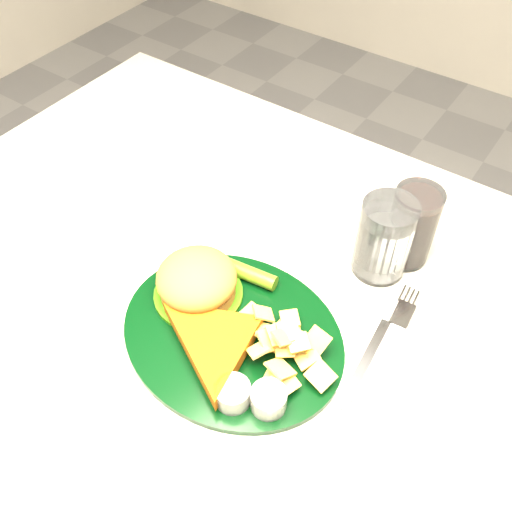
{
  "coord_description": "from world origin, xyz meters",
  "views": [
    {
      "loc": [
        0.27,
        -0.41,
        1.37
      ],
      "look_at": [
        -0.02,
        0.02,
        0.8
      ],
      "focal_mm": 40.0,
      "sensor_mm": 36.0,
      "label": 1
    }
  ],
  "objects_px": {
    "dinner_plate": "(232,321)",
    "fork_napkin": "(369,356)",
    "water_glass": "(384,239)",
    "table": "(262,418)",
    "cola_glass": "(412,226)"
  },
  "relations": [
    {
      "from": "table",
      "to": "fork_napkin",
      "type": "distance_m",
      "value": 0.42
    },
    {
      "from": "table",
      "to": "water_glass",
      "type": "distance_m",
      "value": 0.47
    },
    {
      "from": "water_glass",
      "to": "fork_napkin",
      "type": "xyz_separation_m",
      "value": [
        0.06,
        -0.14,
        -0.05
      ]
    },
    {
      "from": "dinner_plate",
      "to": "fork_napkin",
      "type": "bearing_deg",
      "value": 26.69
    },
    {
      "from": "dinner_plate",
      "to": "fork_napkin",
      "type": "xyz_separation_m",
      "value": [
        0.16,
        0.07,
        -0.03
      ]
    },
    {
      "from": "fork_napkin",
      "to": "cola_glass",
      "type": "bearing_deg",
      "value": 96.79
    },
    {
      "from": "dinner_plate",
      "to": "water_glass",
      "type": "height_order",
      "value": "water_glass"
    },
    {
      "from": "cola_glass",
      "to": "table",
      "type": "bearing_deg",
      "value": -125.61
    },
    {
      "from": "dinner_plate",
      "to": "fork_napkin",
      "type": "height_order",
      "value": "dinner_plate"
    },
    {
      "from": "table",
      "to": "fork_napkin",
      "type": "xyz_separation_m",
      "value": [
        0.17,
        -0.01,
        0.38
      ]
    },
    {
      "from": "table",
      "to": "cola_glass",
      "type": "relative_size",
      "value": 9.77
    },
    {
      "from": "table",
      "to": "fork_napkin",
      "type": "relative_size",
      "value": 6.4
    },
    {
      "from": "table",
      "to": "fork_napkin",
      "type": "bearing_deg",
      "value": -2.92
    },
    {
      "from": "table",
      "to": "dinner_plate",
      "type": "height_order",
      "value": "dinner_plate"
    },
    {
      "from": "table",
      "to": "dinner_plate",
      "type": "xyz_separation_m",
      "value": [
        0.01,
        -0.08,
        0.41
      ]
    }
  ]
}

